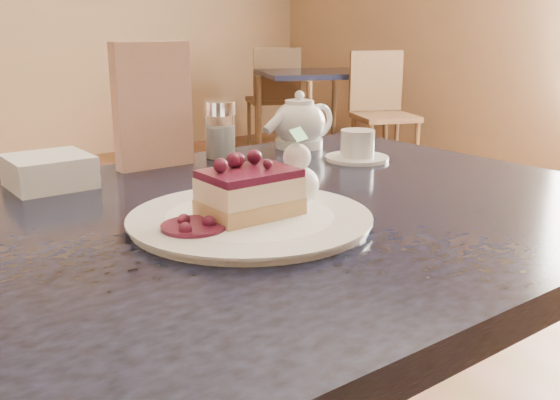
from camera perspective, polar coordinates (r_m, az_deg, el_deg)
main_table at (r=0.97m, az=-4.57°, el=-6.26°), size 1.34×0.90×0.83m
dessert_plate at (r=0.89m, az=-2.76°, el=-1.77°), size 0.34×0.34×0.01m
cheesecake_slice at (r=0.88m, az=-2.79°, el=0.64°), size 0.13×0.10×0.07m
whipped_cream at (r=0.94m, az=1.55°, el=1.46°), size 0.07×0.07×0.06m
berry_sauce at (r=0.84m, az=-7.88°, el=-2.42°), size 0.09×0.09×0.01m
tea_set at (r=1.42m, az=2.75°, el=6.52°), size 0.19×0.31×0.12m
menu_card at (r=1.25m, az=-11.55°, el=8.43°), size 0.16×0.03×0.24m
sugar_shaker at (r=1.32m, az=-5.48°, el=6.42°), size 0.07×0.07×0.12m
napkin_stack at (r=1.16m, az=-20.36°, el=2.49°), size 0.13×0.13×0.06m
bg_table_far_right at (r=5.29m, az=3.85°, el=4.32°), size 1.24×1.82×1.21m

